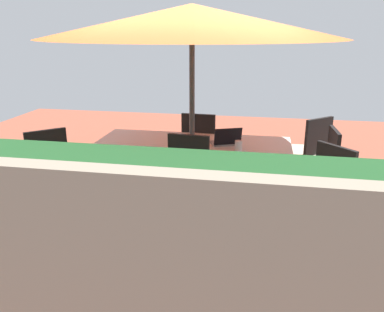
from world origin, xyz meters
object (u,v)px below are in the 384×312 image
Objects in this scene: laptop at (226,141)px; patio_umbrella at (192,22)px; chair_southwest at (308,149)px; chair_south at (201,143)px; chair_north at (185,179)px; chair_northwest at (322,192)px; dining_table at (192,148)px; chair_northeast at (53,172)px; chair_west at (317,167)px; cup at (238,146)px.

patio_umbrella is at bearing -16.85° from laptop.
chair_south is at bearing -42.31° from chair_southwest.
chair_northwest is (-1.33, 0.09, 0.00)m from chair_north.
chair_south reaches higher than laptop.
chair_south is at bearing -178.00° from chair_northwest.
chair_southwest is 2.51× the size of laptop.
patio_umbrella is at bearing 0.00° from dining_table.
chair_north is at bearing 40.13° from laptop.
chair_south is at bearing 1.33° from chair_northeast.
chair_south reaches higher than dining_table.
chair_west is at bearing 179.87° from dining_table.
patio_umbrella is 1.67m from chair_south.
chair_southwest reaches higher than dining_table.
chair_west is 1.00× the size of chair_northwest.
chair_north is 8.23× the size of cup.
chair_northwest is (0.04, 0.73, 0.00)m from chair_west.
chair_north is 2.51× the size of laptop.
chair_northwest is 2.51× the size of laptop.
chair_northeast is 2.51× the size of laptop.
chair_southwest and chair_west have the same top height.
dining_table is 2.31× the size of chair_north.
dining_table is at bearing 98.10° from chair_north.
chair_northeast is at bearing -133.51° from chair_northwest.
chair_west reaches higher than dining_table.
laptop is (-0.39, -0.04, 0.09)m from dining_table.
chair_west is at bearing 157.59° from chair_south.
cup is at bearing -28.83° from chair_northeast.
patio_umbrella is 3.30× the size of chair_north.
chair_north is (-0.05, 1.32, 0.00)m from chair_south.
laptop is at bearing -170.62° from chair_northwest.
chair_northwest is at bearing 0.33° from chair_north.
chair_north is at bearing -136.46° from chair_northwest.
chair_northwest reaches higher than dining_table.
patio_umbrella is at bearing 98.10° from chair_north.
cup is (-1.94, -0.49, 0.25)m from chair_northeast.
laptop is (-0.35, -0.68, 0.23)m from chair_north.
chair_southwest is at bearing -17.10° from chair_northeast.
dining_table is 2.31× the size of chair_south.
chair_north and chair_northwest have the same top height.
chair_northwest is (-0.00, 1.40, 0.00)m from chair_southwest.
chair_northwest is at bearing 152.02° from dining_table.
chair_south and chair_northeast have the same top height.
chair_north is at bearing 93.86° from patio_umbrella.
chair_west and chair_northwest have the same top height.
chair_southwest is at bearing 48.65° from chair_north.
cup is (0.83, -0.54, 0.25)m from chair_northwest.
chair_northeast is at bearing -173.99° from chair_north.
chair_south is at bearing -118.65° from chair_west.
patio_umbrella is 1.41m from cup.
dining_table is 19.04× the size of cup.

